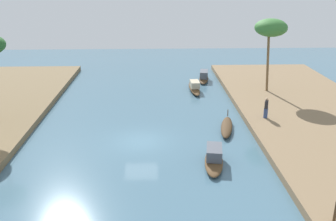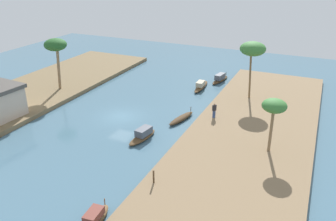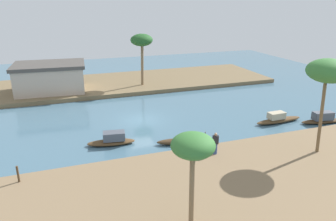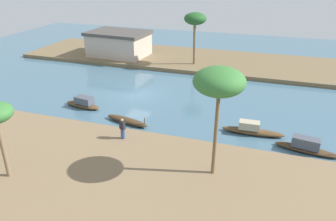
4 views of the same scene
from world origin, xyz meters
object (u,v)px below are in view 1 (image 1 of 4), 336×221
sampan_open_hull (227,127)px  sampan_with_red_awning (194,87)px  sampan_downstream_large (214,158)px  mooring_post (336,211)px  palm_tree_left_far (271,28)px  sampan_midstream (204,77)px  person_on_near_bank (266,108)px

sampan_open_hull → sampan_with_red_awning: sampan_with_red_awning is taller
sampan_downstream_large → sampan_with_red_awning: bearing=7.2°
mooring_post → palm_tree_left_far: size_ratio=0.16×
palm_tree_left_far → sampan_with_red_awning: bearing=74.8°
sampan_with_red_awning → mooring_post: 23.76m
sampan_midstream → palm_tree_left_far: (-6.10, -5.52, 6.34)m
sampan_with_red_awning → sampan_midstream: size_ratio=1.09×
sampan_open_hull → palm_tree_left_far: 12.38m
sampan_open_hull → sampan_midstream: size_ratio=0.93×
sampan_downstream_large → sampan_midstream: 20.76m
sampan_open_hull → mooring_post: bearing=-154.8°
sampan_downstream_large → sampan_open_hull: bearing=-9.8°
sampan_midstream → sampan_open_hull: bearing=-171.2°
person_on_near_bank → sampan_midstream: bearing=-144.5°
sampan_midstream → palm_tree_left_far: size_ratio=0.67×
sampan_with_red_awning → palm_tree_left_far: size_ratio=0.73×
sampan_open_hull → palm_tree_left_far: palm_tree_left_far is taller
mooring_post → sampan_downstream_large: bearing=34.4°
sampan_with_red_awning → sampan_open_hull: bearing=-174.1°
mooring_post → sampan_midstream: bearing=5.7°
sampan_with_red_awning → sampan_midstream: (4.18, -1.54, 0.03)m
sampan_open_hull → sampan_downstream_large: 5.97m
palm_tree_left_far → mooring_post: bearing=172.6°
mooring_post → palm_tree_left_far: bearing=-7.4°
sampan_with_red_awning → palm_tree_left_far: 9.71m
sampan_downstream_large → sampan_with_red_awning: sampan_downstream_large is taller
sampan_midstream → palm_tree_left_far: bearing=-128.8°
sampan_midstream → palm_tree_left_far: 10.39m
sampan_open_hull → person_on_near_bank: 3.81m
person_on_near_bank → palm_tree_left_far: 9.64m
sampan_midstream → person_on_near_bank: size_ratio=2.80×
sampan_downstream_large → sampan_midstream: sampan_midstream is taller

